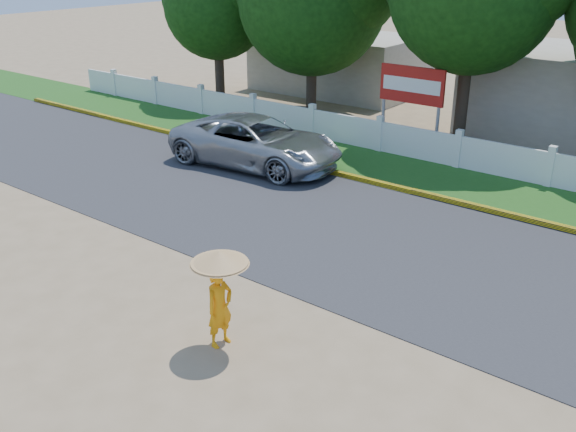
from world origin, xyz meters
name	(u,v)px	position (x,y,z in m)	size (l,w,h in m)	color
ground	(229,302)	(0.00, 0.00, 0.00)	(120.00, 120.00, 0.00)	#9E8460
road	(347,232)	(0.00, 4.50, 0.01)	(60.00, 7.00, 0.02)	#38383A
grass_verge	(437,178)	(0.00, 9.75, 0.01)	(60.00, 3.50, 0.03)	#2D601E
curb	(412,191)	(0.00, 8.05, 0.08)	(40.00, 0.18, 0.16)	yellow
fence	(458,152)	(0.00, 11.20, 0.55)	(40.00, 0.10, 1.10)	silver
building_far	(339,63)	(-10.00, 19.00, 1.40)	(8.00, 5.00, 2.80)	#B7AD99
vehicle	(256,142)	(-5.45, 7.24, 0.82)	(2.73, 5.92, 1.64)	#9B9FA2
monk_with_parasol	(220,284)	(0.93, -1.19, 1.27)	(1.07, 1.07, 1.95)	#FF9B0D
billboard	(412,89)	(-2.43, 12.30, 2.14)	(2.50, 0.13, 2.95)	gray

